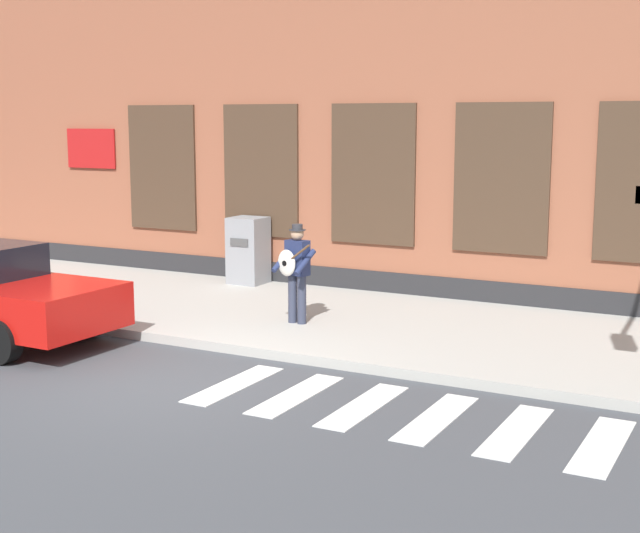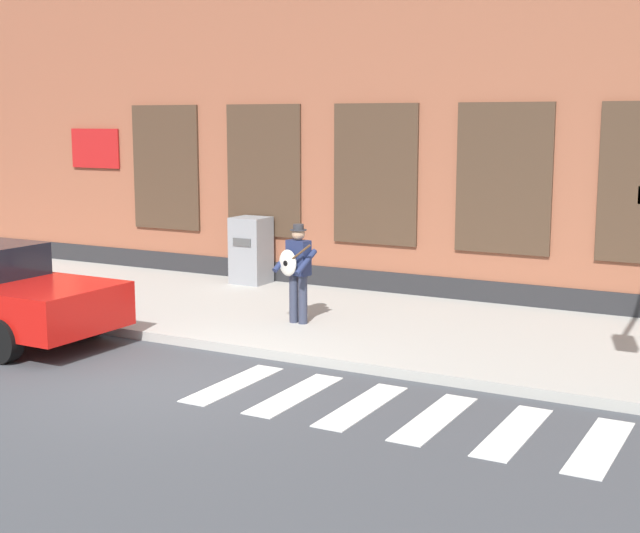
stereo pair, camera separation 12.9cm
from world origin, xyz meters
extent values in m
plane|color=#424449|center=(0.00, 0.00, 0.00)|extent=(160.00, 160.00, 0.00)
cube|color=#ADAAA3|center=(0.00, 4.14, 0.07)|extent=(28.00, 4.89, 0.15)
cube|color=#99563D|center=(0.00, 8.59, 3.89)|extent=(28.00, 4.00, 7.78)
cube|color=#28282B|center=(0.00, 6.57, 0.28)|extent=(28.00, 0.04, 0.55)
cube|color=#473323|center=(-5.10, 6.56, 2.45)|extent=(1.77, 0.06, 2.72)
cube|color=black|center=(-5.10, 6.55, 2.45)|extent=(1.65, 0.03, 2.60)
cube|color=#473323|center=(-2.55, 6.56, 2.45)|extent=(1.77, 0.06, 2.72)
cube|color=black|center=(-2.55, 6.55, 2.45)|extent=(1.65, 0.03, 2.60)
cube|color=#473323|center=(0.00, 6.56, 2.45)|extent=(1.77, 0.06, 2.72)
cube|color=black|center=(0.00, 6.55, 2.45)|extent=(1.65, 0.03, 2.60)
cube|color=#473323|center=(2.55, 6.56, 2.45)|extent=(1.77, 0.06, 2.72)
cube|color=black|center=(2.55, 6.55, 2.45)|extent=(1.65, 0.03, 2.60)
cube|color=red|center=(-7.12, 6.55, 2.84)|extent=(1.40, 0.04, 0.90)
cube|color=silver|center=(0.82, 0.40, 0.01)|extent=(0.42, 1.90, 0.01)
cube|color=silver|center=(1.78, 0.40, 0.01)|extent=(0.42, 1.90, 0.01)
cube|color=silver|center=(2.73, 0.40, 0.01)|extent=(0.42, 1.90, 0.01)
cube|color=silver|center=(3.69, 0.40, 0.01)|extent=(0.42, 1.90, 0.01)
cube|color=silver|center=(4.65, 0.40, 0.01)|extent=(0.42, 1.90, 0.01)
cube|color=silver|center=(5.60, 0.40, 0.01)|extent=(0.42, 1.90, 0.01)
cube|color=silver|center=(-1.79, 1.13, 0.74)|extent=(0.06, 0.24, 0.12)
cube|color=silver|center=(-1.81, -0.01, 0.74)|extent=(0.06, 0.24, 0.12)
cylinder|color=black|center=(-2.72, 1.45, 0.33)|extent=(0.66, 0.25, 0.66)
cylinder|color=black|center=(-2.74, -0.30, 0.33)|extent=(0.66, 0.25, 0.66)
cylinder|color=#33384C|center=(0.17, 3.42, 0.55)|extent=(0.15, 0.15, 0.81)
cylinder|color=#33384C|center=(-0.01, 3.43, 0.55)|extent=(0.15, 0.15, 0.81)
cube|color=navy|center=(0.08, 3.44, 1.25)|extent=(0.41, 0.28, 0.58)
sphere|color=tan|center=(0.08, 3.44, 1.65)|extent=(0.22, 0.22, 0.22)
cylinder|color=#333338|center=(0.08, 3.44, 1.71)|extent=(0.28, 0.28, 0.02)
cylinder|color=#333338|center=(0.08, 3.44, 1.76)|extent=(0.18, 0.18, 0.09)
cylinder|color=navy|center=(0.30, 3.30, 1.21)|extent=(0.17, 0.52, 0.39)
cylinder|color=navy|center=(-0.17, 3.38, 1.21)|extent=(0.17, 0.52, 0.39)
ellipsoid|color=silver|center=(-0.03, 3.27, 1.18)|extent=(0.38, 0.18, 0.44)
cylinder|color=black|center=(-0.04, 3.21, 1.18)|extent=(0.09, 0.03, 0.09)
cylinder|color=brown|center=(0.22, 3.21, 1.36)|extent=(0.47, 0.11, 0.34)
cube|color=gray|center=(-2.61, 6.14, 0.83)|extent=(0.70, 0.66, 1.37)
cube|color=#4C4C4C|center=(-2.61, 5.80, 1.04)|extent=(0.42, 0.02, 0.16)
camera|label=1|loc=(7.23, -9.18, 3.51)|focal=50.00mm
camera|label=2|loc=(7.34, -9.12, 3.51)|focal=50.00mm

